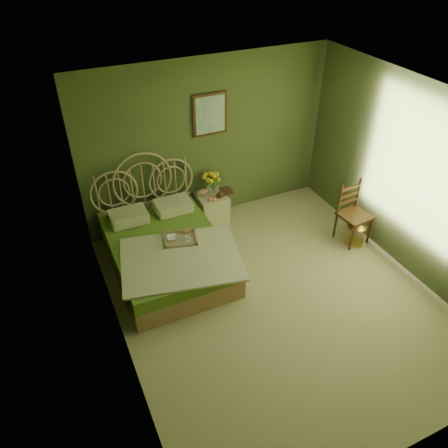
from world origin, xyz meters
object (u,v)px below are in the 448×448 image
bed (166,250)px  chair (352,209)px  nightstand (212,203)px  birdcage (356,232)px

bed → chair: bearing=-10.6°
bed → nightstand: (1.03, 0.76, 0.04)m
chair → birdcage: 0.36m
nightstand → chair: (1.76, -1.29, 0.19)m
nightstand → birdcage: 2.29m
bed → chair: size_ratio=2.31×
bed → birdcage: 2.88m
birdcage → chair: bearing=90.0°
nightstand → bed: bearing=-143.5°
nightstand → birdcage: bearing=-39.6°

